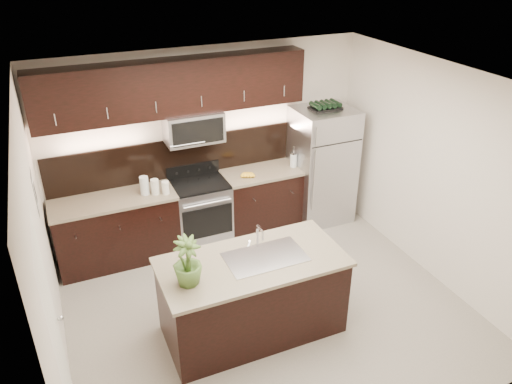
% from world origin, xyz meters
% --- Properties ---
extents(ground, '(4.50, 4.50, 0.00)m').
position_xyz_m(ground, '(0.00, 0.00, 0.00)').
color(ground, gray).
rests_on(ground, ground).
extents(room_walls, '(4.52, 4.02, 2.71)m').
position_xyz_m(room_walls, '(-0.11, -0.04, 1.70)').
color(room_walls, beige).
rests_on(room_walls, ground).
extents(counter_run, '(3.51, 0.65, 0.94)m').
position_xyz_m(counter_run, '(-0.46, 1.69, 0.47)').
color(counter_run, black).
rests_on(counter_run, ground).
extents(upper_fixtures, '(3.49, 0.40, 1.66)m').
position_xyz_m(upper_fixtures, '(-0.43, 1.84, 2.14)').
color(upper_fixtures, black).
rests_on(upper_fixtures, counter_run).
extents(island, '(1.96, 0.96, 0.94)m').
position_xyz_m(island, '(-0.30, -0.28, 0.47)').
color(island, black).
rests_on(island, ground).
extents(sink_faucet, '(0.84, 0.50, 0.28)m').
position_xyz_m(sink_faucet, '(-0.15, -0.27, 0.96)').
color(sink_faucet, silver).
rests_on(sink_faucet, island).
extents(refrigerator, '(0.85, 0.76, 1.75)m').
position_xyz_m(refrigerator, '(1.64, 1.63, 0.88)').
color(refrigerator, '#B2B2B7').
rests_on(refrigerator, ground).
extents(wine_rack, '(0.43, 0.27, 0.10)m').
position_xyz_m(wine_rack, '(1.64, 1.63, 1.80)').
color(wine_rack, black).
rests_on(wine_rack, refrigerator).
extents(plant, '(0.38, 0.38, 0.51)m').
position_xyz_m(plant, '(-1.01, -0.38, 1.19)').
color(plant, '#3F5C25').
rests_on(plant, island).
extents(canisters, '(0.36, 0.20, 0.25)m').
position_xyz_m(canisters, '(-0.90, 1.60, 1.05)').
color(canisters, silver).
rests_on(canisters, counter_run).
extents(french_press, '(0.10, 0.10, 0.30)m').
position_xyz_m(french_press, '(1.17, 1.64, 1.05)').
color(french_press, silver).
rests_on(french_press, counter_run).
extents(bananas, '(0.25, 0.23, 0.06)m').
position_xyz_m(bananas, '(0.38, 1.61, 0.97)').
color(bananas, yellow).
rests_on(bananas, counter_run).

